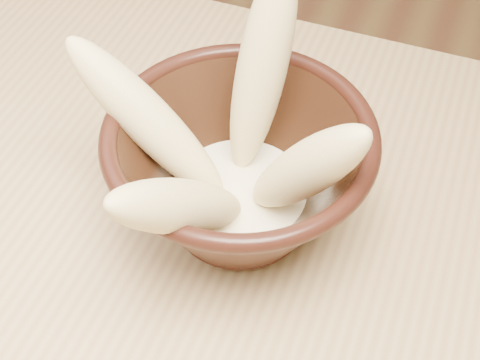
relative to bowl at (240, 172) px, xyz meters
The scene contains 6 objects.
bowl is the anchor object (origin of this frame).
milk_puddle 0.03m from the bowl, 90.00° to the right, with size 0.12×0.12×0.02m, color #FCF2CB.
banana_upright 0.09m from the bowl, 90.83° to the left, with size 0.04×0.04×0.20m, color #E9D089.
banana_left 0.09m from the bowl, behind, with size 0.04×0.04×0.18m, color #E9D089.
banana_right 0.07m from the bowl, 14.57° to the right, with size 0.04×0.04×0.16m, color #E9D089.
banana_front 0.09m from the bowl, 101.04° to the right, with size 0.04×0.04×0.18m, color #E9D089.
Camera 1 is at (0.36, -0.25, 1.24)m, focal length 50.00 mm.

